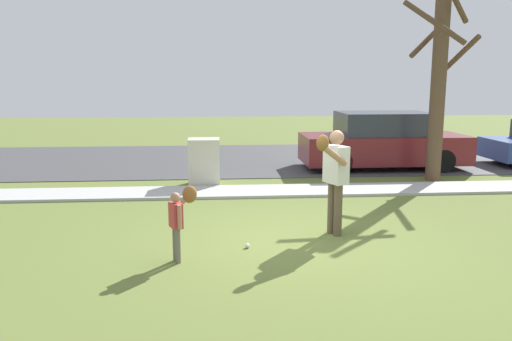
{
  "coord_description": "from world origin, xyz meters",
  "views": [
    {
      "loc": [
        -1.23,
        -7.85,
        2.6
      ],
      "look_at": [
        -0.53,
        0.94,
        1.0
      ],
      "focal_mm": 35.65,
      "sensor_mm": 36.0,
      "label": 1
    }
  ],
  "objects_px": {
    "person_child": "(180,214)",
    "street_tree_near": "(439,79)",
    "utility_cabinet": "(204,162)",
    "person_adult": "(334,172)",
    "parked_suv_maroon": "(383,142)",
    "baseball": "(247,246)"
  },
  "relations": [
    {
      "from": "person_child",
      "to": "street_tree_near",
      "type": "relative_size",
      "value": 0.22
    },
    {
      "from": "utility_cabinet",
      "to": "person_adult",
      "type": "bearing_deg",
      "value": -62.38
    },
    {
      "from": "person_adult",
      "to": "utility_cabinet",
      "type": "xyz_separation_m",
      "value": [
        -2.25,
        4.3,
        -0.51
      ]
    },
    {
      "from": "person_adult",
      "to": "parked_suv_maroon",
      "type": "height_order",
      "value": "person_adult"
    },
    {
      "from": "utility_cabinet",
      "to": "parked_suv_maroon",
      "type": "relative_size",
      "value": 0.24
    },
    {
      "from": "baseball",
      "to": "parked_suv_maroon",
      "type": "distance_m",
      "value": 8.13
    },
    {
      "from": "utility_cabinet",
      "to": "street_tree_near",
      "type": "relative_size",
      "value": 0.24
    },
    {
      "from": "person_child",
      "to": "parked_suv_maroon",
      "type": "relative_size",
      "value": 0.23
    },
    {
      "from": "parked_suv_maroon",
      "to": "person_child",
      "type": "bearing_deg",
      "value": 53.42
    },
    {
      "from": "baseball",
      "to": "parked_suv_maroon",
      "type": "height_order",
      "value": "parked_suv_maroon"
    },
    {
      "from": "utility_cabinet",
      "to": "parked_suv_maroon",
      "type": "distance_m",
      "value": 5.51
    },
    {
      "from": "person_adult",
      "to": "parked_suv_maroon",
      "type": "relative_size",
      "value": 0.38
    },
    {
      "from": "person_child",
      "to": "baseball",
      "type": "relative_size",
      "value": 14.4
    },
    {
      "from": "person_child",
      "to": "utility_cabinet",
      "type": "distance_m",
      "value": 5.33
    },
    {
      "from": "baseball",
      "to": "person_child",
      "type": "bearing_deg",
      "value": -155.43
    },
    {
      "from": "baseball",
      "to": "street_tree_near",
      "type": "distance_m",
      "value": 7.58
    },
    {
      "from": "utility_cabinet",
      "to": "street_tree_near",
      "type": "bearing_deg",
      "value": 0.93
    },
    {
      "from": "person_adult",
      "to": "baseball",
      "type": "xyz_separation_m",
      "value": [
        -1.48,
        -0.57,
        -1.05
      ]
    },
    {
      "from": "person_adult",
      "to": "street_tree_near",
      "type": "bearing_deg",
      "value": -153.39
    },
    {
      "from": "utility_cabinet",
      "to": "parked_suv_maroon",
      "type": "xyz_separation_m",
      "value": [
        5.15,
        1.93,
        0.22
      ]
    },
    {
      "from": "person_child",
      "to": "street_tree_near",
      "type": "xyz_separation_m",
      "value": [
        6.12,
        5.42,
        1.89
      ]
    },
    {
      "from": "utility_cabinet",
      "to": "person_child",
      "type": "bearing_deg",
      "value": -92.47
    }
  ]
}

